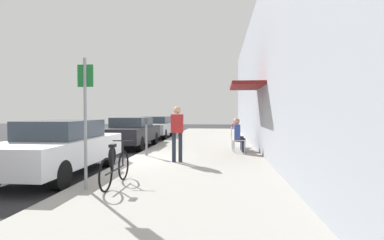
{
  "coord_description": "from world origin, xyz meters",
  "views": [
    {
      "loc": [
        3.1,
        -9.6,
        1.66
      ],
      "look_at": [
        1.25,
        8.76,
        1.15
      ],
      "focal_mm": 28.25,
      "sensor_mm": 36.0,
      "label": 1
    }
  ],
  "objects_px": {
    "cafe_chair_2": "(235,135)",
    "seated_patron_0": "(238,134)",
    "parked_car_0": "(60,147)",
    "parked_car_1": "(131,132)",
    "parked_car_2": "(156,127)",
    "parking_meter": "(146,134)",
    "cafe_chair_0": "(237,139)",
    "seated_patron_1": "(237,132)",
    "pedestrian_standing": "(177,129)",
    "street_sign": "(85,113)",
    "bicycle_0": "(115,168)",
    "cafe_chair_1": "(236,137)"
  },
  "relations": [
    {
      "from": "cafe_chair_2",
      "to": "seated_patron_0",
      "type": "bearing_deg",
      "value": -88.0
    },
    {
      "from": "parked_car_0",
      "to": "parked_car_1",
      "type": "xyz_separation_m",
      "value": [
        0.0,
        6.19,
        -0.01
      ]
    },
    {
      "from": "parked_car_1",
      "to": "cafe_chair_2",
      "type": "height_order",
      "value": "parked_car_1"
    },
    {
      "from": "parked_car_2",
      "to": "cafe_chair_2",
      "type": "height_order",
      "value": "parked_car_2"
    },
    {
      "from": "parking_meter",
      "to": "cafe_chair_0",
      "type": "xyz_separation_m",
      "value": [
        3.19,
        1.21,
        -0.26
      ]
    },
    {
      "from": "parking_meter",
      "to": "parked_car_1",
      "type": "bearing_deg",
      "value": 115.36
    },
    {
      "from": "parked_car_2",
      "to": "cafe_chair_0",
      "type": "xyz_separation_m",
      "value": [
        4.74,
        -7.37,
        -0.09
      ]
    },
    {
      "from": "parked_car_2",
      "to": "seated_patron_0",
      "type": "relative_size",
      "value": 3.41
    },
    {
      "from": "seated_patron_1",
      "to": "seated_patron_0",
      "type": "bearing_deg",
      "value": -90.02
    },
    {
      "from": "parked_car_2",
      "to": "parking_meter",
      "type": "distance_m",
      "value": 8.72
    },
    {
      "from": "cafe_chair_2",
      "to": "pedestrian_standing",
      "type": "relative_size",
      "value": 0.51
    },
    {
      "from": "street_sign",
      "to": "cafe_chair_2",
      "type": "relative_size",
      "value": 2.99
    },
    {
      "from": "parked_car_0",
      "to": "seated_patron_1",
      "type": "distance_m",
      "value": 6.92
    },
    {
      "from": "parked_car_2",
      "to": "bicycle_0",
      "type": "relative_size",
      "value": 2.57
    },
    {
      "from": "cafe_chair_0",
      "to": "seated_patron_0",
      "type": "xyz_separation_m",
      "value": [
        0.06,
        0.01,
        0.19
      ]
    },
    {
      "from": "parked_car_2",
      "to": "street_sign",
      "type": "xyz_separation_m",
      "value": [
        1.5,
        -13.19,
        0.93
      ]
    },
    {
      "from": "parked_car_0",
      "to": "pedestrian_standing",
      "type": "height_order",
      "value": "pedestrian_standing"
    },
    {
      "from": "seated_patron_1",
      "to": "parked_car_1",
      "type": "bearing_deg",
      "value": 165.88
    },
    {
      "from": "parked_car_2",
      "to": "parked_car_1",
      "type": "bearing_deg",
      "value": -90.0
    },
    {
      "from": "parked_car_2",
      "to": "bicycle_0",
      "type": "bearing_deg",
      "value": -81.23
    },
    {
      "from": "street_sign",
      "to": "seated_patron_1",
      "type": "xyz_separation_m",
      "value": [
        3.3,
        6.68,
        -0.82
      ]
    },
    {
      "from": "cafe_chair_1",
      "to": "pedestrian_standing",
      "type": "relative_size",
      "value": 0.51
    },
    {
      "from": "seated_patron_1",
      "to": "street_sign",
      "type": "bearing_deg",
      "value": -116.32
    },
    {
      "from": "cafe_chair_1",
      "to": "seated_patron_1",
      "type": "relative_size",
      "value": 0.67
    },
    {
      "from": "parking_meter",
      "to": "cafe_chair_1",
      "type": "xyz_separation_m",
      "value": [
        3.19,
        2.07,
        -0.26
      ]
    },
    {
      "from": "seated_patron_0",
      "to": "pedestrian_standing",
      "type": "relative_size",
      "value": 0.76
    },
    {
      "from": "parked_car_1",
      "to": "pedestrian_standing",
      "type": "xyz_separation_m",
      "value": [
        2.83,
        -4.51,
        0.39
      ]
    },
    {
      "from": "parked_car_2",
      "to": "street_sign",
      "type": "relative_size",
      "value": 1.69
    },
    {
      "from": "cafe_chair_1",
      "to": "cafe_chair_2",
      "type": "bearing_deg",
      "value": 90.06
    },
    {
      "from": "parking_meter",
      "to": "bicycle_0",
      "type": "distance_m",
      "value": 4.32
    },
    {
      "from": "seated_patron_1",
      "to": "cafe_chair_1",
      "type": "bearing_deg",
      "value": 169.34
    },
    {
      "from": "street_sign",
      "to": "bicycle_0",
      "type": "distance_m",
      "value": 1.3
    },
    {
      "from": "pedestrian_standing",
      "to": "parked_car_1",
      "type": "bearing_deg",
      "value": 122.05
    },
    {
      "from": "bicycle_0",
      "to": "pedestrian_standing",
      "type": "bearing_deg",
      "value": 74.47
    },
    {
      "from": "cafe_chair_1",
      "to": "parking_meter",
      "type": "bearing_deg",
      "value": -147.0
    },
    {
      "from": "parked_car_0",
      "to": "pedestrian_standing",
      "type": "xyz_separation_m",
      "value": [
        2.83,
        1.68,
        0.38
      ]
    },
    {
      "from": "street_sign",
      "to": "parked_car_0",
      "type": "bearing_deg",
      "value": 131.5
    },
    {
      "from": "cafe_chair_1",
      "to": "cafe_chair_0",
      "type": "bearing_deg",
      "value": -90.06
    },
    {
      "from": "parked_car_0",
      "to": "pedestrian_standing",
      "type": "relative_size",
      "value": 2.59
    },
    {
      "from": "parking_meter",
      "to": "cafe_chair_2",
      "type": "height_order",
      "value": "parking_meter"
    },
    {
      "from": "bicycle_0",
      "to": "parked_car_0",
      "type": "bearing_deg",
      "value": 145.59
    },
    {
      "from": "parked_car_0",
      "to": "seated_patron_0",
      "type": "distance_m",
      "value": 6.34
    },
    {
      "from": "seated_patron_0",
      "to": "parked_car_0",
      "type": "bearing_deg",
      "value": -139.25
    },
    {
      "from": "cafe_chair_0",
      "to": "parked_car_0",
      "type": "bearing_deg",
      "value": -138.94
    },
    {
      "from": "seated_patron_0",
      "to": "cafe_chair_1",
      "type": "bearing_deg",
      "value": 93.94
    },
    {
      "from": "cafe_chair_0",
      "to": "cafe_chair_1",
      "type": "bearing_deg",
      "value": 89.94
    },
    {
      "from": "parked_car_2",
      "to": "cafe_chair_1",
      "type": "distance_m",
      "value": 8.05
    },
    {
      "from": "pedestrian_standing",
      "to": "cafe_chair_2",
      "type": "bearing_deg",
      "value": 65.35
    },
    {
      "from": "parking_meter",
      "to": "cafe_chair_1",
      "type": "height_order",
      "value": "parking_meter"
    },
    {
      "from": "parked_car_0",
      "to": "bicycle_0",
      "type": "relative_size",
      "value": 2.57
    }
  ]
}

